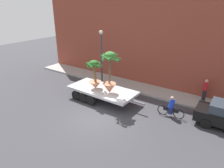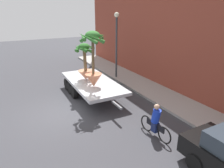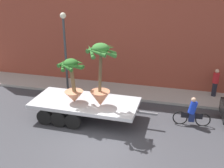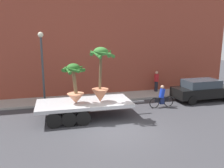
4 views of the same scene
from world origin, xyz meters
TOP-DOWN VIEW (x-y plane):
  - ground_plane at (0.00, 0.00)m, footprint 60.00×60.00m
  - sidewalk at (0.00, 6.10)m, footprint 24.00×2.20m
  - building_facade at (0.00, 7.80)m, footprint 24.00×1.20m
  - flatbed_trailer at (-1.62, 2.32)m, footprint 6.44×2.56m
  - potted_palm_rear at (-1.91, 2.10)m, footprint 1.35×1.36m
  - potted_palm_middle at (-0.44, 2.03)m, footprint 1.54×1.53m
  - cyclist at (3.96, 2.99)m, footprint 1.84×0.37m
  - parked_car at (7.64, 3.70)m, footprint 4.61×1.89m
  - pedestrian_near_gate at (5.31, 6.63)m, footprint 0.36×0.36m
  - street_lamp at (-3.68, 5.30)m, footprint 0.36×0.36m

SIDE VIEW (x-z plane):
  - ground_plane at x=0.00m, z-range 0.00..0.00m
  - sidewalk at x=0.00m, z-range 0.00..0.15m
  - cyclist at x=3.96m, z-range -0.10..1.44m
  - flatbed_trailer at x=-1.62m, z-range 0.27..1.25m
  - parked_car at x=7.64m, z-range 0.04..1.62m
  - pedestrian_near_gate at x=5.31m, z-range 0.19..1.90m
  - potted_palm_rear at x=-1.91m, z-range 0.95..3.23m
  - potted_palm_middle at x=-0.44m, z-range 0.92..4.07m
  - street_lamp at x=-3.68m, z-range 0.82..5.65m
  - building_facade at x=0.00m, z-range 0.00..9.34m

